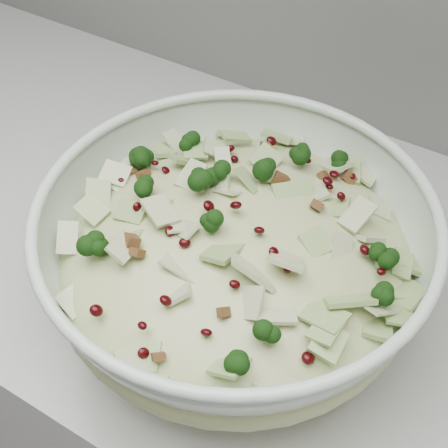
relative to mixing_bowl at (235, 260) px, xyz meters
The scene contains 3 objects.
counter 0.55m from the mixing_bowl, 139.28° to the left, with size 3.60×0.60×0.90m, color beige.
mixing_bowl is the anchor object (origin of this frame).
salad 0.02m from the mixing_bowl, ahead, with size 0.50×0.50×0.15m.
Camera 1 is at (0.31, 1.25, 1.46)m, focal length 50.00 mm.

